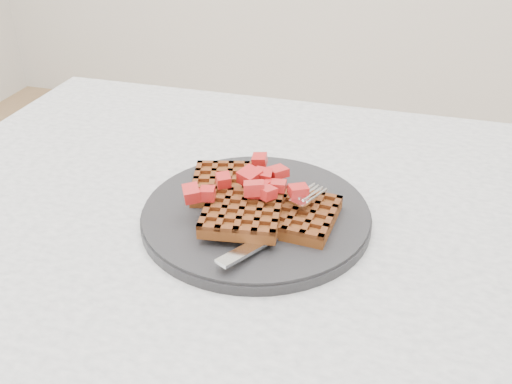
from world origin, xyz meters
TOP-DOWN VIEW (x-y plane):
  - table at (0.00, 0.00)m, footprint 1.20×0.80m
  - plate at (-0.12, 0.02)m, footprint 0.28×0.28m
  - waffles at (-0.12, 0.01)m, footprint 0.20×0.18m
  - strawberry_pile at (-0.12, 0.02)m, footprint 0.15×0.15m
  - fork at (-0.08, -0.02)m, footprint 0.10×0.17m

SIDE VIEW (x-z plane):
  - table at x=0.00m, z-range 0.26..1.01m
  - plate at x=-0.12m, z-range 0.75..0.77m
  - fork at x=-0.08m, z-range 0.77..0.78m
  - waffles at x=-0.12m, z-range 0.76..0.79m
  - strawberry_pile at x=-0.12m, z-range 0.79..0.82m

